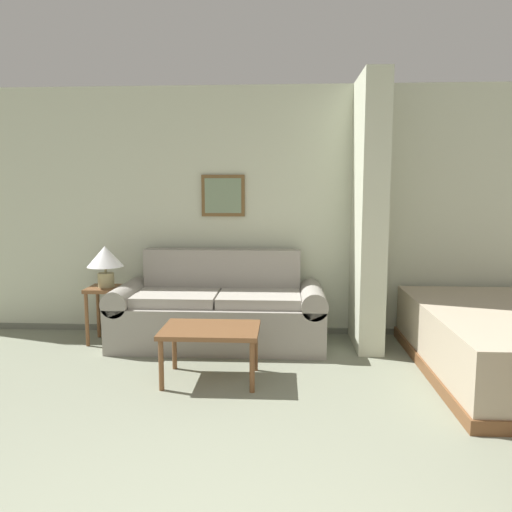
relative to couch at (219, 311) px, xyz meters
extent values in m
cube|color=beige|center=(0.48, 0.48, 0.97)|extent=(7.72, 0.12, 2.60)
cube|color=slate|center=(0.48, 0.41, -0.30)|extent=(7.72, 0.02, 0.06)
cube|color=brown|center=(0.00, 0.40, 1.14)|extent=(0.45, 0.02, 0.43)
cube|color=gray|center=(0.00, 0.39, 1.14)|extent=(0.38, 0.01, 0.36)
cube|color=beige|center=(1.46, 0.04, 0.97)|extent=(0.24, 0.76, 2.60)
cube|color=gray|center=(0.00, -0.04, -0.11)|extent=(1.62, 0.84, 0.43)
cube|color=gray|center=(0.00, 0.28, 0.35)|extent=(1.62, 0.20, 0.49)
cube|color=gray|center=(-0.92, -0.04, -0.11)|extent=(0.22, 0.84, 0.43)
cylinder|color=gray|center=(-0.92, -0.04, 0.15)|extent=(0.25, 0.84, 0.25)
cube|color=gray|center=(0.92, -0.04, -0.11)|extent=(0.22, 0.84, 0.43)
cylinder|color=gray|center=(0.92, -0.04, 0.15)|extent=(0.25, 0.84, 0.25)
cube|color=#A49F94|center=(-0.41, -0.09, 0.15)|extent=(0.79, 0.60, 0.10)
cube|color=#A49F94|center=(0.41, -0.09, 0.15)|extent=(0.79, 0.60, 0.10)
cube|color=brown|center=(0.06, -0.98, 0.09)|extent=(0.78, 0.55, 0.04)
cylinder|color=brown|center=(-0.29, -1.21, -0.13)|extent=(0.04, 0.04, 0.40)
cylinder|color=brown|center=(0.40, -1.21, -0.13)|extent=(0.04, 0.04, 0.40)
cylinder|color=brown|center=(-0.29, -0.74, -0.13)|extent=(0.04, 0.04, 0.40)
cylinder|color=brown|center=(0.40, -0.74, -0.13)|extent=(0.04, 0.04, 0.40)
cube|color=brown|center=(-1.14, -0.01, 0.22)|extent=(0.36, 0.36, 0.04)
cylinder|color=brown|center=(-1.29, -0.16, -0.06)|extent=(0.04, 0.04, 0.53)
cylinder|color=brown|center=(-0.99, -0.16, -0.06)|extent=(0.04, 0.04, 0.53)
cylinder|color=brown|center=(-1.29, 0.14, -0.06)|extent=(0.04, 0.04, 0.53)
cylinder|color=brown|center=(-0.99, 0.14, -0.06)|extent=(0.04, 0.04, 0.53)
cylinder|color=tan|center=(-1.14, -0.01, 0.31)|extent=(0.16, 0.16, 0.14)
cylinder|color=tan|center=(-1.14, -0.01, 0.41)|extent=(0.02, 0.02, 0.07)
cone|color=silver|center=(-1.14, -0.01, 0.55)|extent=(0.36, 0.36, 0.21)
cube|color=white|center=(2.74, 0.12, 0.16)|extent=(1.69, 0.36, 0.10)
camera|label=1|loc=(0.63, -4.84, 1.20)|focal=35.00mm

